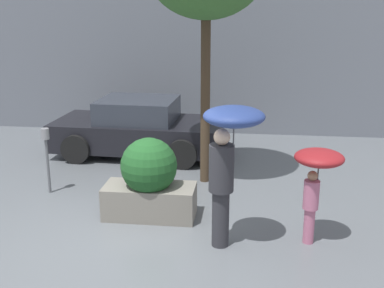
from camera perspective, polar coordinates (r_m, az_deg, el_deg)
ground_plane at (r=7.42m, az=-9.20°, el=-11.02°), size 40.00×40.00×0.00m
building_facade at (r=12.97m, az=-1.74°, el=14.58°), size 18.00×0.30×6.00m
planter_box at (r=7.83m, az=-5.09°, el=-4.34°), size 1.49×0.91×1.34m
person_adult at (r=6.59m, az=4.32°, el=-0.32°), size 0.84×0.84×2.06m
person_child at (r=7.05m, az=14.59°, el=-2.98°), size 0.70×0.70×1.41m
parked_car_near at (r=11.20m, az=-6.35°, el=1.82°), size 3.89×2.10×1.30m
parking_meter at (r=9.11m, az=-16.88°, el=-0.32°), size 0.14×0.14×1.23m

